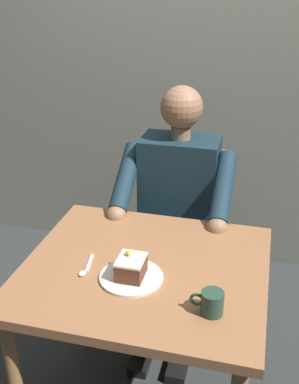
{
  "coord_description": "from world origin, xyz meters",
  "views": [
    {
      "loc": [
        -0.37,
        1.38,
        1.73
      ],
      "look_at": [
        0.01,
        -0.1,
        1.0
      ],
      "focal_mm": 44.13,
      "sensor_mm": 36.0,
      "label": 1
    }
  ],
  "objects_px": {
    "cake_slice": "(131,267)",
    "coffee_cup": "(211,302)",
    "seated_person": "(175,217)",
    "dining_table": "(145,289)",
    "dessert_spoon": "(86,268)",
    "chair": "(181,228)"
  },
  "relations": [
    {
      "from": "cake_slice",
      "to": "coffee_cup",
      "type": "height_order",
      "value": "cake_slice"
    },
    {
      "from": "seated_person",
      "to": "cake_slice",
      "type": "bearing_deg",
      "value": 87.75
    },
    {
      "from": "cake_slice",
      "to": "coffee_cup",
      "type": "distance_m",
      "value": 0.31
    },
    {
      "from": "cake_slice",
      "to": "coffee_cup",
      "type": "bearing_deg",
      "value": 159.05
    },
    {
      "from": "dining_table",
      "to": "seated_person",
      "type": "distance_m",
      "value": 0.56
    },
    {
      "from": "dining_table",
      "to": "seated_person",
      "type": "xyz_separation_m",
      "value": [
        0.0,
        -0.56,
        0.01
      ]
    },
    {
      "from": "dining_table",
      "to": "seated_person",
      "type": "height_order",
      "value": "seated_person"
    },
    {
      "from": "dessert_spoon",
      "to": "coffee_cup",
      "type": "bearing_deg",
      "value": 165.23
    },
    {
      "from": "seated_person",
      "to": "coffee_cup",
      "type": "relative_size",
      "value": 11.8
    },
    {
      "from": "chair",
      "to": "cake_slice",
      "type": "xyz_separation_m",
      "value": [
        0.03,
        0.82,
        0.29
      ]
    },
    {
      "from": "dining_table",
      "to": "coffee_cup",
      "type": "height_order",
      "value": "coffee_cup"
    },
    {
      "from": "chair",
      "to": "coffee_cup",
      "type": "xyz_separation_m",
      "value": [
        -0.27,
        0.93,
        0.29
      ]
    },
    {
      "from": "cake_slice",
      "to": "dessert_spoon",
      "type": "height_order",
      "value": "cake_slice"
    },
    {
      "from": "chair",
      "to": "seated_person",
      "type": "xyz_separation_m",
      "value": [
        0.0,
        0.17,
        0.16
      ]
    },
    {
      "from": "chair",
      "to": "dessert_spoon",
      "type": "bearing_deg",
      "value": 76.19
    },
    {
      "from": "chair",
      "to": "coffee_cup",
      "type": "distance_m",
      "value": 1.01
    },
    {
      "from": "chair",
      "to": "cake_slice",
      "type": "bearing_deg",
      "value": 88.22
    },
    {
      "from": "dining_table",
      "to": "chair",
      "type": "relative_size",
      "value": 0.96
    },
    {
      "from": "coffee_cup",
      "to": "dessert_spoon",
      "type": "height_order",
      "value": "coffee_cup"
    },
    {
      "from": "coffee_cup",
      "to": "dessert_spoon",
      "type": "distance_m",
      "value": 0.48
    },
    {
      "from": "cake_slice",
      "to": "dessert_spoon",
      "type": "bearing_deg",
      "value": -3.56
    },
    {
      "from": "chair",
      "to": "coffee_cup",
      "type": "bearing_deg",
      "value": 106.02
    }
  ]
}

